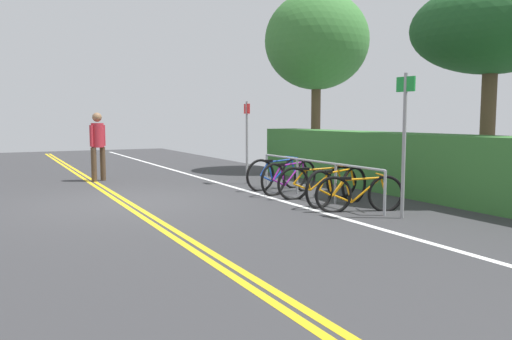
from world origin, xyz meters
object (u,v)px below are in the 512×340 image
(bicycle_1, at_px, (290,177))
(tree_mid, at_px, (492,30))
(bike_rack, at_px, (315,170))
(sign_post_near, at_px, (247,134))
(bicycle_4, at_px, (360,194))
(sign_post_far, at_px, (404,132))
(bicycle_0, at_px, (278,174))
(pedestrian, at_px, (98,142))
(bicycle_3, at_px, (337,187))
(tree_near_left, at_px, (317,42))
(bicycle_2, at_px, (318,182))

(bicycle_1, relative_size, tree_mid, 0.40)
(bike_rack, distance_m, sign_post_near, 2.80)
(bicycle_4, relative_size, sign_post_far, 0.65)
(bicycle_0, bearing_deg, pedestrian, -136.03)
(pedestrian, xyz_separation_m, sign_post_near, (2.32, 3.18, 0.21))
(bike_rack, relative_size, bicycle_3, 2.49)
(bicycle_0, distance_m, bicycle_4, 3.12)
(pedestrian, distance_m, tree_near_left, 7.13)
(bicycle_3, xyz_separation_m, bicycle_4, (0.74, -0.06, -0.03))
(sign_post_far, height_order, tree_near_left, tree_near_left)
(bike_rack, xyz_separation_m, bicycle_0, (-1.52, -0.01, -0.22))
(bicycle_1, height_order, sign_post_far, sign_post_far)
(bicycle_3, distance_m, sign_post_near, 3.68)
(bicycle_3, relative_size, tree_mid, 0.39)
(bike_rack, bearing_deg, bicycle_0, -179.71)
(bicycle_2, xyz_separation_m, tree_mid, (1.56, 3.07, 3.06))
(tree_mid, bearing_deg, bicycle_4, -89.68)
(bike_rack, height_order, bicycle_4, bike_rack)
(bicycle_2, height_order, tree_mid, tree_mid)
(bicycle_4, relative_size, tree_mid, 0.36)
(bicycle_2, bearing_deg, bike_rack, -103.53)
(bike_rack, relative_size, bicycle_2, 2.41)
(sign_post_near, relative_size, sign_post_far, 0.87)
(bicycle_1, bearing_deg, bicycle_4, -1.21)
(bicycle_0, relative_size, bicycle_2, 0.98)
(bicycle_0, relative_size, bicycle_4, 1.11)
(bicycle_2, xyz_separation_m, bicycle_3, (0.84, -0.13, 0.02))
(bicycle_3, bearing_deg, tree_mid, 77.31)
(sign_post_near, height_order, sign_post_far, sign_post_far)
(bike_rack, height_order, bicycle_0, bike_rack)
(sign_post_far, height_order, tree_mid, tree_mid)
(bicycle_4, bearing_deg, sign_post_near, -178.96)
(bike_rack, height_order, bicycle_2, bike_rack)
(bicycle_4, distance_m, sign_post_near, 4.40)
(bicycle_0, relative_size, sign_post_far, 0.73)
(bicycle_3, relative_size, sign_post_far, 0.72)
(bicycle_2, relative_size, tree_mid, 0.41)
(bicycle_4, distance_m, tree_near_left, 7.86)
(bicycle_2, relative_size, bicycle_4, 1.13)
(bike_rack, relative_size, tree_mid, 0.98)
(bicycle_2, xyz_separation_m, sign_post_far, (2.38, 0.05, 1.08))
(sign_post_near, bearing_deg, bicycle_4, 1.04)
(bicycle_0, relative_size, tree_mid, 0.40)
(bicycle_0, bearing_deg, tree_near_left, 134.67)
(bicycle_2, relative_size, bicycle_3, 1.03)
(pedestrian, bearing_deg, tree_mid, 44.59)
(bicycle_0, bearing_deg, sign_post_near, -170.11)
(sign_post_far, bearing_deg, bicycle_0, -178.42)
(bicycle_3, bearing_deg, bicycle_1, -179.77)
(pedestrian, bearing_deg, tree_near_left, 85.99)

